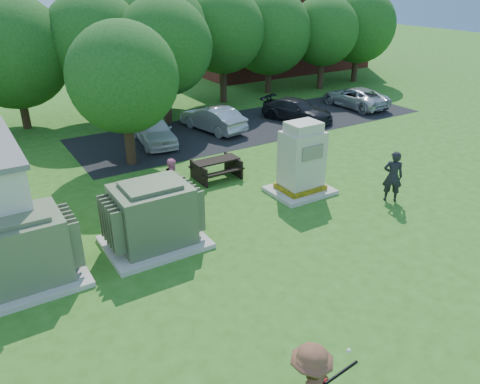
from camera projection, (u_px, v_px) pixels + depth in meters
ground at (319, 290)px, 12.43m from camera, size 120.00×120.00×0.00m
brick_building at (276, 21)px, 40.14m from camera, size 15.00×8.00×8.00m
parking_strip at (256, 124)px, 26.17m from camera, size 20.00×6.00×0.01m
transformer_left at (22, 251)px, 12.37m from camera, size 3.00×2.40×2.07m
transformer_right at (153, 217)px, 14.14m from camera, size 3.00×2.40×2.07m
generator_cabinet at (301, 163)px, 17.50m from camera, size 2.29×1.87×2.79m
picnic_table at (216, 167)px, 19.08m from camera, size 1.88×1.41×0.80m
person_by_generator at (393, 176)px, 16.97m from camera, size 0.83×0.82×1.93m
person_at_picnic at (173, 179)px, 17.12m from camera, size 0.99×0.95×1.61m
car_white at (154, 130)px, 22.99m from camera, size 2.04×4.08×1.33m
car_silver_a at (213, 119)px, 24.85m from camera, size 2.18×4.25×1.34m
car_dark at (297, 110)px, 26.64m from camera, size 3.26×4.50×1.21m
car_silver_b at (355, 97)px, 29.34m from camera, size 2.17×4.51×1.24m
batting_equipment at (338, 371)px, 8.20m from camera, size 1.18×0.53×0.22m
tree_row at (128, 44)px, 25.75m from camera, size 41.30×13.30×7.30m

